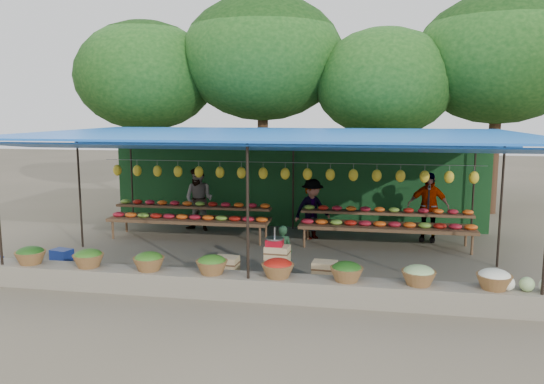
% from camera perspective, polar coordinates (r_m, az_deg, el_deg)
% --- Properties ---
extents(ground, '(60.00, 60.00, 0.00)m').
position_cam_1_polar(ground, '(12.24, 0.41, -6.90)').
color(ground, brown).
rests_on(ground, ground).
extents(stone_curb, '(10.60, 0.55, 0.40)m').
position_cam_1_polar(stone_curb, '(9.60, -2.38, -10.11)').
color(stone_curb, gray).
rests_on(stone_curb, ground).
extents(stall_canopy, '(10.80, 6.60, 2.82)m').
position_cam_1_polar(stall_canopy, '(11.86, 0.47, 5.74)').
color(stall_canopy, black).
rests_on(stall_canopy, ground).
extents(produce_baskets, '(8.98, 0.58, 0.34)m').
position_cam_1_polar(produce_baskets, '(9.51, -2.98, -8.00)').
color(produce_baskets, brown).
rests_on(produce_baskets, stone_curb).
extents(netting_backdrop, '(10.60, 0.06, 2.50)m').
position_cam_1_polar(netting_backdrop, '(15.04, 2.42, 0.90)').
color(netting_backdrop, '#1B4B20').
rests_on(netting_backdrop, ground).
extents(tree_row, '(16.51, 5.50, 7.12)m').
position_cam_1_polar(tree_row, '(17.82, 5.42, 13.23)').
color(tree_row, '#3D2416').
rests_on(tree_row, ground).
extents(fruit_table_left, '(4.21, 0.95, 0.93)m').
position_cam_1_polar(fruit_table_left, '(13.98, -8.78, -2.47)').
color(fruit_table_left, '#4C2B1E').
rests_on(fruit_table_left, ground).
extents(fruit_table_right, '(4.21, 0.95, 0.93)m').
position_cam_1_polar(fruit_table_right, '(13.26, 12.17, -3.18)').
color(fruit_table_right, '#4C2B1E').
rests_on(fruit_table_right, ground).
extents(crate_counter, '(2.38, 0.37, 0.77)m').
position_cam_1_polar(crate_counter, '(10.20, 0.41, -8.31)').
color(crate_counter, tan).
rests_on(crate_counter, ground).
extents(weighing_scale, '(0.34, 0.34, 0.36)m').
position_cam_1_polar(weighing_scale, '(10.05, 0.28, -5.33)').
color(weighing_scale, '#AA0D1D').
rests_on(weighing_scale, crate_counter).
extents(vendor_seated, '(0.42, 0.31, 1.05)m').
position_cam_1_polar(vendor_seated, '(10.64, 1.18, -6.37)').
color(vendor_seated, '#1B3C23').
rests_on(vendor_seated, ground).
extents(customer_left, '(0.98, 0.83, 1.75)m').
position_cam_1_polar(customer_left, '(14.74, -7.86, -0.80)').
color(customer_left, slate).
rests_on(customer_left, ground).
extents(customer_mid, '(1.16, 1.05, 1.56)m').
position_cam_1_polar(customer_mid, '(13.75, 4.35, -1.84)').
color(customer_mid, slate).
rests_on(customer_mid, ground).
extents(customer_right, '(1.10, 0.63, 1.76)m').
position_cam_1_polar(customer_right, '(14.03, 16.45, -1.54)').
color(customer_right, slate).
rests_on(customer_right, ground).
extents(blue_crate_back, '(0.49, 0.40, 0.26)m').
position_cam_1_polar(blue_crate_back, '(12.73, -21.69, -6.32)').
color(blue_crate_back, navy).
rests_on(blue_crate_back, ground).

